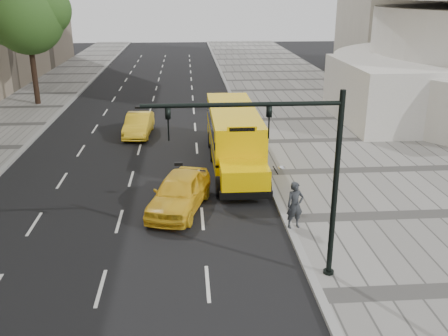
{
  "coord_description": "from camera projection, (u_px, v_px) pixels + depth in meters",
  "views": [
    {
      "loc": [
        1.97,
        -24.26,
        9.21
      ],
      "look_at": [
        3.5,
        -4.0,
        1.9
      ],
      "focal_mm": 40.0,
      "sensor_mm": 36.0,
      "label": 1
    }
  ],
  "objects": [
    {
      "name": "school_bus",
      "position": [
        234.0,
        132.0,
        27.54
      ],
      "size": [
        2.96,
        11.56,
        3.19
      ],
      "color": "#FEC800",
      "rests_on": "ground"
    },
    {
      "name": "ground",
      "position": [
        151.0,
        178.0,
        25.74
      ],
      "size": [
        140.0,
        140.0,
        0.0
      ],
      "primitive_type": "plane",
      "color": "black",
      "rests_on": "ground"
    },
    {
      "name": "pedestrian",
      "position": [
        295.0,
        205.0,
        19.81
      ],
      "size": [
        0.78,
        0.59,
        1.93
      ],
      "primitive_type": "imported",
      "rotation": [
        0.0,
        0.0,
        0.2
      ],
      "color": "#2A2D31",
      "rests_on": "sidewalk_museum"
    },
    {
      "name": "traffic_signal",
      "position": [
        293.0,
        164.0,
        15.44
      ],
      "size": [
        6.18,
        0.36,
        6.4
      ],
      "color": "black",
      "rests_on": "ground"
    },
    {
      "name": "sidewalk_museum",
      "position": [
        377.0,
        171.0,
        26.57
      ],
      "size": [
        12.0,
        140.0,
        0.15
      ],
      "primitive_type": "cube",
      "color": "gray",
      "rests_on": "ground"
    },
    {
      "name": "curb_museum",
      "position": [
        266.0,
        174.0,
        26.15
      ],
      "size": [
        0.3,
        140.0,
        0.15
      ],
      "primitive_type": "cube",
      "color": "gray",
      "rests_on": "ground"
    },
    {
      "name": "tree_c",
      "position": [
        29.0,
        17.0,
        39.51
      ],
      "size": [
        6.46,
        5.74,
        9.92
      ],
      "color": "black",
      "rests_on": "ground"
    },
    {
      "name": "taxi_far",
      "position": [
        139.0,
        125.0,
        33.03
      ],
      "size": [
        1.83,
        4.55,
        1.47
      ],
      "primitive_type": "imported",
      "rotation": [
        0.0,
        0.0,
        -0.06
      ],
      "color": "yellow",
      "rests_on": "ground"
    },
    {
      "name": "taxi_near",
      "position": [
        179.0,
        192.0,
        21.82
      ],
      "size": [
        3.24,
        5.22,
        1.66
      ],
      "primitive_type": "imported",
      "rotation": [
        0.0,
        0.0,
        -0.28
      ],
      "color": "yellow",
      "rests_on": "ground"
    }
  ]
}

